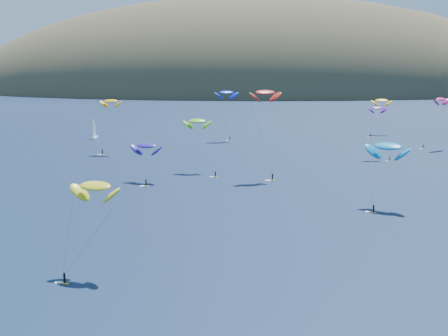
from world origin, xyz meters
The scene contains 12 objects.
island centered at (39.40, 562.36, -10.74)m, with size 730.00×300.00×210.00m.
sailboat centered at (-59.21, 197.13, 0.89)m, with size 7.95×6.94×10.12m.
kitesurfer_1 centered at (-43.43, 159.21, 19.64)m, with size 8.43×7.98×21.94m.
kitesurfer_2 centered at (-19.31, 29.42, 15.19)m, with size 10.20×11.18×17.80m.
kitesurfer_3 centered at (-8.14, 123.74, 16.13)m, with size 11.22×13.29×18.53m.
kitesurfer_4 centered at (-0.51, 195.42, 20.65)m, with size 10.51×6.93×23.38m.
kitesurfer_5 centered at (42.35, 77.81, 15.10)m, with size 11.96×13.13×18.20m.
kitesurfer_6 centered at (55.13, 150.42, 18.08)m, with size 7.39×9.24×19.95m.
kitesurfer_8 centered at (85.09, 174.06, 19.52)m, with size 11.78×7.71×21.80m.
kitesurfer_9 centered at (13.23, 113.86, 25.93)m, with size 10.46×9.77×28.66m.
kitesurfer_10 centered at (-22.17, 106.89, 10.65)m, with size 10.54×12.26×13.36m.
kitesurfer_11 centered at (71.44, 217.74, 15.63)m, with size 12.38×14.84×18.18m.
Camera 1 is at (6.09, -75.67, 38.26)m, focal length 50.00 mm.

